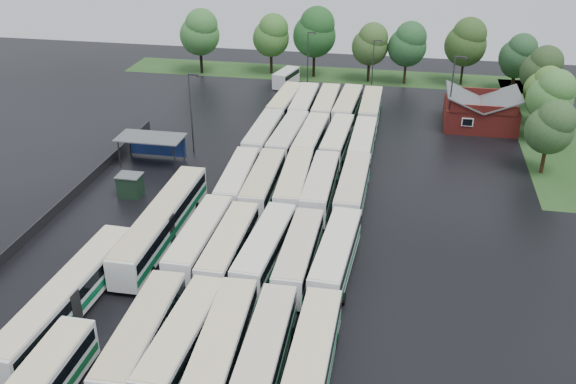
# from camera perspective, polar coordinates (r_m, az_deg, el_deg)

# --- Properties ---
(ground) EXTENTS (160.00, 160.00, 0.00)m
(ground) POSITION_cam_1_polar(r_m,az_deg,el_deg) (59.41, -4.13, -7.10)
(ground) COLOR black
(ground) RESTS_ON ground
(brick_building) EXTENTS (10.07, 8.60, 5.39)m
(brick_building) POSITION_cam_1_polar(r_m,az_deg,el_deg) (96.10, 16.71, 6.63)
(brick_building) COLOR maroon
(brick_building) RESTS_ON ground
(wash_shed) EXTENTS (8.20, 4.20, 3.58)m
(wash_shed) POSITION_cam_1_polar(r_m,az_deg,el_deg) (81.76, -12.00, 4.55)
(wash_shed) COLOR #2D2D30
(wash_shed) RESTS_ON ground
(utility_hut) EXTENTS (2.70, 2.20, 2.62)m
(utility_hut) POSITION_cam_1_polar(r_m,az_deg,el_deg) (74.18, -13.85, 0.59)
(utility_hut) COLOR black
(utility_hut) RESTS_ON ground
(grass_strip_north) EXTENTS (80.00, 10.00, 0.01)m
(grass_strip_north) POSITION_cam_1_polar(r_m,az_deg,el_deg) (117.66, 4.97, 10.28)
(grass_strip_north) COLOR #224319
(grass_strip_north) RESTS_ON ground
(grass_strip_east) EXTENTS (10.00, 50.00, 0.01)m
(grass_strip_east) POSITION_cam_1_polar(r_m,az_deg,el_deg) (98.33, 22.36, 5.01)
(grass_strip_east) COLOR #224319
(grass_strip_east) RESTS_ON ground
(west_fence) EXTENTS (0.10, 50.00, 1.20)m
(west_fence) POSITION_cam_1_polar(r_m,az_deg,el_deg) (73.55, -19.48, -1.09)
(west_fence) COLOR #2D2D30
(west_fence) RESTS_ON ground
(bus_r1c0) EXTENTS (3.20, 13.15, 3.64)m
(bus_r1c0) POSITION_cam_1_polar(r_m,az_deg,el_deg) (49.94, -12.82, -12.43)
(bus_r1c0) COLOR silver
(bus_r1c0) RESTS_ON ground
(bus_r1c1) EXTENTS (3.10, 12.76, 3.53)m
(bus_r1c1) POSITION_cam_1_polar(r_m,az_deg,el_deg) (49.16, -9.31, -12.87)
(bus_r1c1) COLOR silver
(bus_r1c1) RESTS_ON ground
(bus_r1c2) EXTENTS (3.47, 13.35, 3.68)m
(bus_r1c2) POSITION_cam_1_polar(r_m,az_deg,el_deg) (48.08, -5.90, -13.53)
(bus_r1c2) COLOR silver
(bus_r1c2) RESTS_ON ground
(bus_r1c3) EXTENTS (3.02, 12.79, 3.54)m
(bus_r1c3) POSITION_cam_1_polar(r_m,az_deg,el_deg) (47.59, -2.07, -14.00)
(bus_r1c3) COLOR silver
(bus_r1c3) RESTS_ON ground
(bus_r1c4) EXTENTS (2.84, 13.12, 3.65)m
(bus_r1c4) POSITION_cam_1_polar(r_m,az_deg,el_deg) (46.92, 2.11, -14.61)
(bus_r1c4) COLOR silver
(bus_r1c4) RESTS_ON ground
(bus_r2c0) EXTENTS (2.84, 13.04, 3.63)m
(bus_r2c0) POSITION_cam_1_polar(r_m,az_deg,el_deg) (60.71, -7.83, -4.28)
(bus_r2c0) COLOR silver
(bus_r2c0) RESTS_ON ground
(bus_r2c1) EXTENTS (2.71, 12.68, 3.53)m
(bus_r2c1) POSITION_cam_1_polar(r_m,az_deg,el_deg) (59.45, -5.26, -4.91)
(bus_r2c1) COLOR silver
(bus_r2c1) RESTS_ON ground
(bus_r2c2) EXTENTS (3.38, 13.00, 3.59)m
(bus_r2c2) POSITION_cam_1_polar(r_m,az_deg,el_deg) (58.88, -2.06, -5.10)
(bus_r2c2) COLOR silver
(bus_r2c2) RESTS_ON ground
(bus_r2c3) EXTENTS (2.71, 12.62, 3.51)m
(bus_r2c3) POSITION_cam_1_polar(r_m,az_deg,el_deg) (58.10, 0.98, -5.61)
(bus_r2c3) COLOR silver
(bus_r2c3) RESTS_ON ground
(bus_r2c4) EXTENTS (3.36, 13.16, 3.63)m
(bus_r2c4) POSITION_cam_1_polar(r_m,az_deg,el_deg) (58.00, 4.29, -5.68)
(bus_r2c4) COLOR silver
(bus_r2c4) RESTS_ON ground
(bus_r3c0) EXTENTS (3.32, 12.77, 3.52)m
(bus_r3c0) POSITION_cam_1_polar(r_m,az_deg,el_deg) (71.87, -4.49, 1.00)
(bus_r3c0) COLOR silver
(bus_r3c0) RESTS_ON ground
(bus_r3c1) EXTENTS (3.10, 13.05, 3.61)m
(bus_r3c1) POSITION_cam_1_polar(r_m,az_deg,el_deg) (70.89, -2.22, 0.73)
(bus_r3c1) COLOR silver
(bus_r3c1) RESTS_ON ground
(bus_r3c2) EXTENTS (3.44, 13.37, 3.69)m
(bus_r3c2) POSITION_cam_1_polar(r_m,az_deg,el_deg) (70.80, 0.57, 0.75)
(bus_r3c2) COLOR silver
(bus_r3c2) RESTS_ON ground
(bus_r3c3) EXTENTS (3.00, 13.15, 3.65)m
(bus_r3c3) POSITION_cam_1_polar(r_m,az_deg,el_deg) (70.20, 2.90, 0.46)
(bus_r3c3) COLOR silver
(bus_r3c3) RESTS_ON ground
(bus_r3c4) EXTENTS (2.85, 13.10, 3.64)m
(bus_r3c4) POSITION_cam_1_polar(r_m,az_deg,el_deg) (70.03, 5.76, 0.28)
(bus_r3c4) COLOR silver
(bus_r3c4) RESTS_ON ground
(bus_r4c0) EXTENTS (2.85, 12.90, 3.58)m
(bus_r4c0) POSITION_cam_1_polar(r_m,az_deg,el_deg) (84.01, -2.18, 4.99)
(bus_r4c0) COLOR silver
(bus_r4c0) RESTS_ON ground
(bus_r4c1) EXTENTS (3.29, 13.24, 3.66)m
(bus_r4c1) POSITION_cam_1_polar(r_m,az_deg,el_deg) (83.13, -0.00, 4.80)
(bus_r4c1) COLOR silver
(bus_r4c1) RESTS_ON ground
(bus_r4c2) EXTENTS (3.05, 12.88, 3.57)m
(bus_r4c2) POSITION_cam_1_polar(r_m,az_deg,el_deg) (82.67, 2.05, 4.62)
(bus_r4c2) COLOR silver
(bus_r4c2) RESTS_ON ground
(bus_r4c3) EXTENTS (3.04, 12.68, 3.51)m
(bus_r4c3) POSITION_cam_1_polar(r_m,az_deg,el_deg) (82.76, 4.39, 4.55)
(bus_r4c3) COLOR silver
(bus_r4c3) RESTS_ON ground
(bus_r4c4) EXTENTS (2.69, 12.59, 3.50)m
(bus_r4c4) POSITION_cam_1_polar(r_m,az_deg,el_deg) (82.07, 6.63, 4.25)
(bus_r4c4) COLOR silver
(bus_r4c4) RESTS_ON ground
(bus_r5c0) EXTENTS (3.20, 12.71, 3.51)m
(bus_r5c0) POSITION_cam_1_polar(r_m,az_deg,el_deg) (96.31, -0.26, 7.86)
(bus_r5c0) COLOR silver
(bus_r5c0) RESTS_ON ground
(bus_r5c1) EXTENTS (2.87, 12.85, 3.57)m
(bus_r5c1) POSITION_cam_1_polar(r_m,az_deg,el_deg) (95.66, 1.45, 7.74)
(bus_r5c1) COLOR silver
(bus_r5c1) RESTS_ON ground
(bus_r5c2) EXTENTS (2.83, 12.92, 3.59)m
(bus_r5c2) POSITION_cam_1_polar(r_m,az_deg,el_deg) (95.29, 3.40, 7.63)
(bus_r5c2) COLOR silver
(bus_r5c2) RESTS_ON ground
(bus_r5c3) EXTENTS (3.22, 13.04, 3.60)m
(bus_r5c3) POSITION_cam_1_polar(r_m,az_deg,el_deg) (95.13, 5.31, 7.53)
(bus_r5c3) COLOR silver
(bus_r5c3) RESTS_ON ground
(bus_r5c4) EXTENTS (2.76, 12.65, 3.52)m
(bus_r5c4) POSITION_cam_1_polar(r_m,az_deg,el_deg) (94.98, 7.35, 7.36)
(bus_r5c4) COLOR silver
(bus_r5c4) RESTS_ON ground
(artic_bus_west_b) EXTENTS (2.87, 19.91, 3.69)m
(artic_bus_west_b) POSITION_cam_1_polar(r_m,az_deg,el_deg) (64.30, -11.12, -2.62)
(artic_bus_west_b) COLOR silver
(artic_bus_west_b) RESTS_ON ground
(artic_bus_west_c) EXTENTS (3.37, 18.91, 3.49)m
(artic_bus_west_c) POSITION_cam_1_polar(r_m,az_deg,el_deg) (55.70, -19.02, -8.85)
(artic_bus_west_c) COLOR silver
(artic_bus_west_c) RESTS_ON ground
(minibus) EXTENTS (3.66, 6.70, 2.77)m
(minibus) POSITION_cam_1_polar(r_m,az_deg,el_deg) (110.61, -0.18, 10.14)
(minibus) COLOR silver
(minibus) RESTS_ON ground
(tree_north_0) EXTENTS (7.04, 7.04, 11.66)m
(tree_north_0) POSITION_cam_1_polar(r_m,az_deg,el_deg) (117.81, -7.81, 13.93)
(tree_north_0) COLOR black
(tree_north_0) RESTS_ON ground
(tree_north_1) EXTENTS (6.52, 6.52, 10.80)m
(tree_north_1) POSITION_cam_1_polar(r_m,az_deg,el_deg) (116.93, -1.45, 13.78)
(tree_north_1) COLOR black
(tree_north_1) RESTS_ON ground
(tree_north_2) EXTENTS (7.51, 7.51, 12.43)m
(tree_north_2) POSITION_cam_1_polar(r_m,az_deg,el_deg) (114.65, 2.44, 14.05)
(tree_north_2) COLOR black
(tree_north_2) RESTS_ON ground
(tree_north_3) EXTENTS (6.22, 6.22, 10.31)m
(tree_north_3) POSITION_cam_1_polar(r_m,az_deg,el_deg) (112.83, 7.39, 12.94)
(tree_north_3) COLOR black
(tree_north_3) RESTS_ON ground
(tree_north_4) EXTENTS (6.51, 6.51, 10.78)m
(tree_north_4) POSITION_cam_1_polar(r_m,az_deg,el_deg) (112.42, 10.64, 12.82)
(tree_north_4) COLOR #321F11
(tree_north_4) RESTS_ON ground
(tree_north_5) EXTENTS (6.97, 6.97, 11.54)m
(tree_north_5) POSITION_cam_1_polar(r_m,az_deg,el_deg) (113.95, 15.61, 12.75)
(tree_north_5) COLOR black
(tree_north_5) RESTS_ON ground
(tree_north_6) EXTENTS (5.91, 5.91, 9.80)m
(tree_north_6) POSITION_cam_1_polar(r_m,az_deg,el_deg) (112.78, 19.85, 11.43)
(tree_north_6) COLOR black
(tree_north_6) RESTS_ON ground
(tree_east_0) EXTENTS (5.66, 5.66, 9.38)m
(tree_east_0) POSITION_cam_1_polar(r_m,az_deg,el_deg) (81.83, 22.38, 5.39)
(tree_east_0) COLOR #342311
(tree_east_0) RESTS_ON ground
(tree_east_1) EXTENTS (6.11, 6.11, 10.13)m
(tree_east_1) POSITION_cam_1_polar(r_m,az_deg,el_deg) (92.01, 22.41, 7.93)
(tree_east_1) COLOR black
(tree_east_1) RESTS_ON ground
(tree_east_2) EXTENTS (5.35, 5.32, 8.80)m
(tree_east_2) POSITION_cam_1_polar(r_m,az_deg,el_deg) (98.43, 21.86, 8.64)
(tree_east_2) COLOR black
(tree_east_2) RESTS_ON ground
(tree_east_3) EXTENTS (6.11, 6.11, 10.12)m
(tree_east_3) POSITION_cam_1_polar(r_m,az_deg,el_deg) (104.51, 21.69, 10.13)
(tree_east_3) COLOR black
(tree_east_3) RESTS_ON ground
(tree_east_4) EXTENTS (4.78, 4.76, 7.89)m
(tree_east_4) POSITION_cam_1_polar(r_m,az_deg,el_deg) (113.46, 19.67, 10.89)
(tree_east_4) COLOR #302317
(tree_east_4) RESTS_ON ground
(lamp_post_ne) EXTENTS (1.68, 0.33, 10.90)m
(lamp_post_ne) POSITION_cam_1_polar(r_m,az_deg,el_deg) (91.27, 14.42, 8.85)
(lamp_post_ne) COLOR #2D2D30
(lamp_post_ne) RESTS_ON ground
(lamp_post_nw) EXTENTS (1.63, 0.32, 10.57)m
(lamp_post_nw) POSITION_cam_1_polar(r_m,az_deg,el_deg) (82.60, -8.54, 7.41)
(lamp_post_nw) COLOR #2D2D30
(lamp_post_nw) RESTS_ON ground
(lamp_post_back_w) EXTENTS (1.48, 0.29, 9.62)m
(lamp_post_back_w) POSITION_cam_1_polar(r_m,az_deg,el_deg) (108.00, 1.84, 11.95)
(lamp_post_back_w) COLOR #2D2D30
(lamp_post_back_w) RESTS_ON ground
(lamp_post_back_e) EXTENTS (1.41, 0.27, 9.15)m
(lamp_post_back_e) POSITION_cam_1_polar(r_m,az_deg,el_deg) (105.66, 7.62, 11.25)
(lamp_post_back_e) COLOR #2D2D30
(lamp_post_back_e) RESTS_ON ground
(puddle_2) EXTENTS (6.20, 6.20, 0.01)m
(puddle_2) POSITION_cam_1_polar(r_m,az_deg,el_deg) (63.32, -11.03, -5.25)
(puddle_2) COLOR black
(puddle_2) RESTS_ON ground
(puddle_3) EXTENTS (3.04, 3.04, 0.01)m
(puddle_3) POSITION_cam_1_polar(r_m,az_deg,el_deg) (57.37, -1.16, -8.39)
(puddle_3) COLOR black
(puddle_3) RESTS_ON ground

